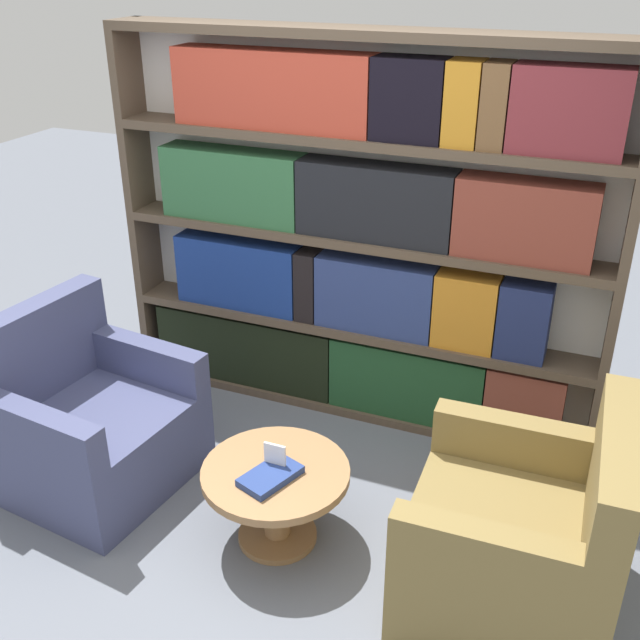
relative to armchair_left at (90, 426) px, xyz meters
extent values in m
plane|color=slate|center=(1.03, -0.23, -0.31)|extent=(14.00, 14.00, 0.00)
cube|color=silver|center=(1.03, 1.28, 0.78)|extent=(2.82, 0.05, 2.18)
cube|color=brown|center=(-0.36, 1.16, 0.78)|extent=(0.05, 0.30, 2.18)
cube|color=brown|center=(2.41, 1.16, 0.78)|extent=(0.05, 0.30, 2.18)
cube|color=brown|center=(1.03, 1.16, -0.29)|extent=(2.72, 0.30, 0.05)
cube|color=brown|center=(1.03, 1.16, 0.23)|extent=(2.72, 0.30, 0.05)
cube|color=brown|center=(1.03, 1.16, 0.78)|extent=(2.72, 0.30, 0.05)
cube|color=brown|center=(1.03, 1.16, 1.32)|extent=(2.72, 0.30, 0.05)
cube|color=brown|center=(1.03, 1.16, 1.84)|extent=(2.72, 0.30, 0.05)
cube|color=black|center=(0.33, 1.13, -0.04)|extent=(1.17, 0.20, 0.44)
cube|color=#1E4726|center=(1.37, 1.13, -0.04)|extent=(0.90, 0.20, 0.44)
cube|color=brown|center=(2.04, 1.13, -0.04)|extent=(0.42, 0.20, 0.44)
cube|color=navy|center=(0.30, 1.13, 0.47)|extent=(0.77, 0.20, 0.42)
cube|color=black|center=(0.76, 1.13, 0.47)|extent=(0.12, 0.20, 0.42)
cube|color=navy|center=(1.17, 1.13, 0.47)|extent=(0.67, 0.20, 0.42)
cube|color=orange|center=(1.68, 1.13, 0.47)|extent=(0.33, 0.20, 0.42)
cube|color=navy|center=(1.98, 1.13, 0.47)|extent=(0.26, 0.20, 0.42)
cube|color=#30663D|center=(0.29, 1.13, 1.00)|extent=(0.84, 0.20, 0.40)
cube|color=black|center=(1.14, 1.13, 1.00)|extent=(0.85, 0.20, 0.40)
cube|color=brown|center=(1.92, 1.13, 1.00)|extent=(0.69, 0.20, 0.40)
cube|color=#B33D2B|center=(0.56, 1.13, 1.55)|extent=(1.11, 0.20, 0.40)
cube|color=black|center=(1.30, 1.13, 1.55)|extent=(0.36, 0.20, 0.40)
cube|color=orange|center=(1.57, 1.13, 1.55)|extent=(0.16, 0.20, 0.40)
cube|color=brown|center=(1.72, 1.13, 1.55)|extent=(0.12, 0.20, 0.40)
cube|color=maroon|center=(2.05, 1.13, 1.55)|extent=(0.52, 0.20, 0.40)
cube|color=#42476B|center=(0.04, -0.01, -0.10)|extent=(0.93, 0.96, 0.43)
cube|color=#42476B|center=(-0.30, 0.04, 0.37)|extent=(0.24, 0.88, 0.50)
cube|color=#42476B|center=(0.07, -0.39, 0.23)|extent=(0.70, 0.20, 0.22)
cube|color=#42476B|center=(0.16, 0.36, 0.23)|extent=(0.70, 0.20, 0.22)
cube|color=olive|center=(2.14, -0.01, -0.10)|extent=(0.85, 0.90, 0.43)
cube|color=olive|center=(2.49, 0.00, 0.37)|extent=(0.16, 0.88, 0.50)
cube|color=olive|center=(2.06, 0.37, 0.23)|extent=(0.69, 0.14, 0.22)
cube|color=olive|center=(2.08, -0.38, 0.23)|extent=(0.69, 0.14, 0.22)
cylinder|color=olive|center=(1.09, -0.07, -0.13)|extent=(0.12, 0.12, 0.36)
cylinder|color=olive|center=(1.09, -0.07, -0.30)|extent=(0.38, 0.38, 0.03)
cylinder|color=olive|center=(1.09, -0.07, 0.07)|extent=(0.68, 0.68, 0.04)
cube|color=black|center=(1.09, -0.07, 0.09)|extent=(0.06, 0.06, 0.01)
cube|color=white|center=(1.09, -0.07, 0.16)|extent=(0.10, 0.01, 0.14)
cube|color=navy|center=(1.10, -0.14, 0.11)|extent=(0.25, 0.32, 0.03)
camera|label=1|loc=(2.32, -2.52, 2.22)|focal=42.00mm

